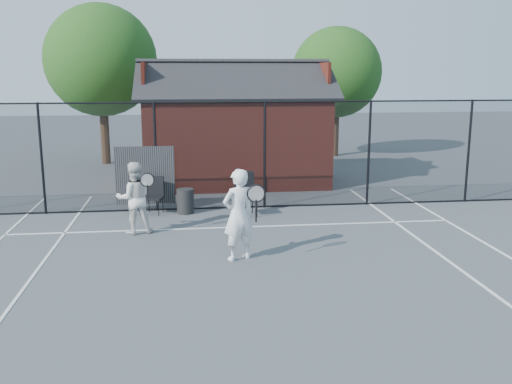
{
  "coord_description": "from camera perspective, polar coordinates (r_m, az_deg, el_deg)",
  "views": [
    {
      "loc": [
        -1.14,
        -10.6,
        3.83
      ],
      "look_at": [
        0.39,
        2.01,
        1.1
      ],
      "focal_mm": 40.0,
      "sensor_mm": 36.0,
      "label": 1
    }
  ],
  "objects": [
    {
      "name": "chair_right",
      "position": [
        15.13,
        -0.97,
        -0.32
      ],
      "size": [
        0.63,
        0.65,
        1.14
      ],
      "primitive_type": "cube",
      "rotation": [
        0.0,
        0.0,
        0.16
      ],
      "color": "black",
      "rests_on": "ground"
    },
    {
      "name": "chair_left",
      "position": [
        15.59,
        -10.23,
        -0.44
      ],
      "size": [
        0.58,
        0.59,
        0.98
      ],
      "primitive_type": "cube",
      "rotation": [
        0.0,
        0.0,
        -0.26
      ],
      "color": "black",
      "rests_on": "ground"
    },
    {
      "name": "fence",
      "position": [
        15.8,
        -3.83,
        3.43
      ],
      "size": [
        22.04,
        3.0,
        3.0
      ],
      "color": "black",
      "rests_on": "ground"
    },
    {
      "name": "player_front",
      "position": [
        11.58,
        -1.77,
        -2.27
      ],
      "size": [
        0.91,
        0.75,
        1.89
      ],
      "color": "white",
      "rests_on": "ground"
    },
    {
      "name": "waste_bin",
      "position": [
        15.6,
        -7.08,
        -0.91
      ],
      "size": [
        0.53,
        0.53,
        0.67
      ],
      "primitive_type": "cylinder",
      "rotation": [
        0.0,
        0.0,
        -0.15
      ],
      "color": "#262626",
      "rests_on": "ground"
    },
    {
      "name": "tree_right",
      "position": [
        25.96,
        8.05,
        11.75
      ],
      "size": [
        3.97,
        3.97,
        5.7
      ],
      "color": "black",
      "rests_on": "ground"
    },
    {
      "name": "clubhouse",
      "position": [
        19.79,
        -2.15,
        5.67
      ],
      "size": [
        6.5,
        4.36,
        4.19
      ],
      "color": "maroon",
      "rests_on": "ground"
    },
    {
      "name": "tree_left",
      "position": [
        24.33,
        -15.25,
        12.56
      ],
      "size": [
        4.48,
        4.48,
        6.44
      ],
      "color": "black",
      "rests_on": "ground"
    },
    {
      "name": "court_lines",
      "position": [
        10.1,
        0.07,
        -10.13
      ],
      "size": [
        11.02,
        18.0,
        0.01
      ],
      "color": "silver",
      "rests_on": "ground"
    },
    {
      "name": "player_back",
      "position": [
        13.77,
        -12.1,
        -0.58
      ],
      "size": [
        1.0,
        0.83,
        1.72
      ],
      "color": "silver",
      "rests_on": "ground"
    },
    {
      "name": "ground",
      "position": [
        11.33,
        -0.75,
        -7.64
      ],
      "size": [
        80.0,
        80.0,
        0.0
      ],
      "primitive_type": "plane",
      "color": "#4E5559",
      "rests_on": "ground"
    }
  ]
}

